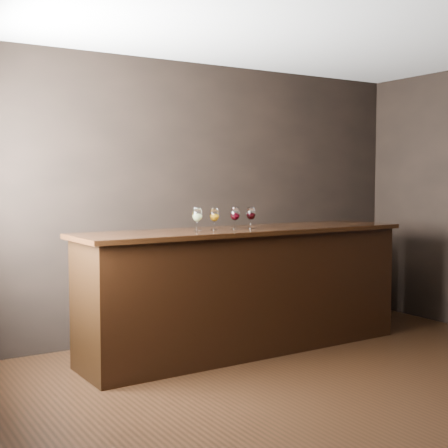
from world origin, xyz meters
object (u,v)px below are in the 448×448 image
back_bar_shelf (243,284)px  glass_amber (214,215)px  glass_red_a (235,214)px  glass_red_b (251,214)px  glass_white (197,215)px  bar_counter (246,292)px

back_bar_shelf → glass_amber: size_ratio=14.06×
glass_red_a → glass_red_b: size_ratio=1.02×
glass_white → glass_amber: bearing=5.6°
glass_red_b → glass_white: bearing=179.2°
bar_counter → back_bar_shelf: bar_counter is taller
back_bar_shelf → glass_red_b: glass_red_b is taller
glass_white → glass_red_b: glass_white is taller
glass_white → glass_red_a: (0.38, -0.02, -0.00)m
glass_red_a → glass_amber: bearing=169.8°
glass_white → glass_red_b: bearing=-0.8°
back_bar_shelf → glass_white: bearing=-144.1°
glass_white → glass_amber: 0.19m
bar_counter → glass_white: bearing=-179.2°
back_bar_shelf → bar_counter: bearing=-121.1°
glass_white → glass_red_a: 0.38m
back_bar_shelf → glass_amber: bearing=-138.5°
glass_amber → glass_red_b: (0.38, -0.03, 0.00)m
back_bar_shelf → glass_white: size_ratio=13.28×
glass_white → glass_red_b: size_ratio=1.04×
back_bar_shelf → glass_red_a: bearing=-128.3°
glass_white → bar_counter: bearing=2.2°
bar_counter → glass_red_a: (-0.15, -0.04, 0.73)m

